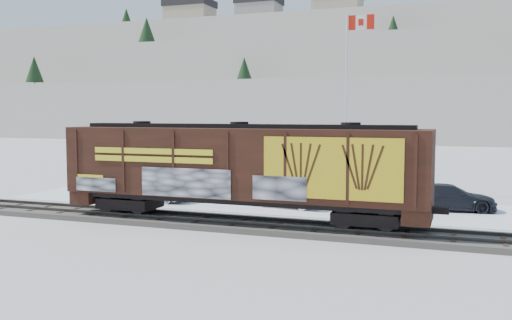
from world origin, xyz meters
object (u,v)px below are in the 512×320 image
at_px(car_silver, 159,188).
at_px(car_white, 287,195).
at_px(hopper_railcar, 239,166).
at_px(flagpole, 347,127).
at_px(car_dark, 449,197).

distance_m(car_silver, car_white, 8.55).
height_order(hopper_railcar, car_white, hopper_railcar).
height_order(flagpole, car_white, flagpole).
bearing_deg(flagpole, hopper_railcar, -101.27).
relative_size(car_white, car_dark, 0.85).
relative_size(flagpole, car_silver, 2.61).
height_order(car_white, car_dark, car_dark).
height_order(car_silver, car_white, car_silver).
distance_m(flagpole, car_silver, 13.54).
relative_size(car_silver, car_dark, 0.91).
height_order(car_silver, car_dark, car_silver).
bearing_deg(car_silver, flagpole, -38.72).
xyz_separation_m(flagpole, car_dark, (6.92, -5.02, -3.89)).
xyz_separation_m(flagpole, car_white, (-2.11, -7.24, -3.91)).
relative_size(hopper_railcar, flagpole, 1.46).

